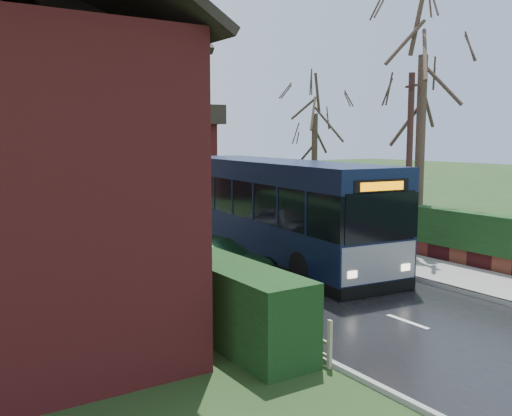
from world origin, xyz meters
TOP-DOWN VIEW (x-y plane):
  - ground at (0.00, 0.00)m, footprint 140.00×140.00m
  - road at (0.00, 10.00)m, footprint 6.00×100.00m
  - pavement at (4.25, 10.00)m, footprint 2.50×100.00m
  - kerb_right at (3.05, 10.00)m, footprint 0.12×100.00m
  - kerb_left at (-3.05, 10.00)m, footprint 0.12×100.00m
  - front_hedge at (-3.90, 5.00)m, footprint 1.20×16.00m
  - picket_fence at (-3.15, 5.00)m, footprint 0.10×16.00m
  - right_wall_hedge at (5.80, 10.00)m, footprint 0.60×50.00m
  - bus at (1.49, 5.33)m, footprint 3.61×11.30m
  - car_silver at (-2.80, 8.72)m, footprint 2.43×4.18m
  - car_green at (-1.63, 4.00)m, footprint 3.16×4.50m
  - car_distant at (-0.95, 44.91)m, footprint 2.16×4.35m
  - bus_stop_sign at (3.20, 4.43)m, footprint 0.08×0.43m
  - telegraph_pole at (5.80, 3.33)m, footprint 0.35×0.79m
  - tree_right_near at (6.38, 3.36)m, footprint 4.64×4.64m
  - tree_right_far at (7.38, 10.58)m, footprint 3.89×3.89m

SIDE VIEW (x-z plane):
  - ground at x=0.00m, z-range 0.00..0.00m
  - road at x=0.00m, z-range 0.00..0.02m
  - kerb_left at x=-3.05m, z-range 0.00..0.10m
  - pavement at x=4.25m, z-range 0.00..0.14m
  - kerb_right at x=3.05m, z-range 0.00..0.14m
  - picket_fence at x=-3.15m, z-range 0.00..0.90m
  - car_green at x=-1.63m, z-range 0.00..1.21m
  - car_silver at x=-2.80m, z-range 0.00..1.34m
  - car_distant at x=-0.95m, z-range 0.00..1.37m
  - front_hedge at x=-3.90m, z-range 0.00..1.60m
  - right_wall_hedge at x=5.80m, z-range 0.12..1.92m
  - bus at x=1.49m, z-range -0.01..3.36m
  - bus_stop_sign at x=3.20m, z-range 0.45..3.31m
  - telegraph_pole at x=5.80m, z-range 0.04..6.42m
  - tree_right_far at x=7.38m, z-range 1.86..9.37m
  - tree_right_near at x=6.38m, z-range 2.48..12.51m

